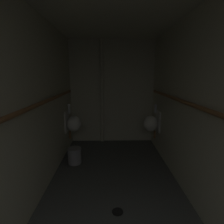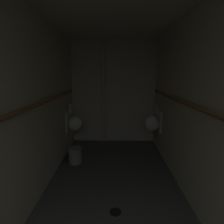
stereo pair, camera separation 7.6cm
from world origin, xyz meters
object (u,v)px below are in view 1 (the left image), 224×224
(urinal_left_mid, at_px, (73,123))
(urinal_right_mid, at_px, (152,123))
(standpipe_back_wall, at_px, (102,93))
(waste_bin, at_px, (75,156))
(floor_drain, at_px, (118,212))

(urinal_left_mid, height_order, urinal_right_mid, same)
(urinal_left_mid, height_order, standpipe_back_wall, standpipe_back_wall)
(urinal_right_mid, bearing_deg, waste_bin, -160.15)
(urinal_left_mid, bearing_deg, waste_bin, -77.74)
(urinal_left_mid, height_order, floor_drain, urinal_left_mid)
(urinal_left_mid, distance_m, urinal_right_mid, 1.69)
(standpipe_back_wall, bearing_deg, waste_bin, -114.17)
(urinal_right_mid, height_order, waste_bin, urinal_right_mid)
(urinal_right_mid, relative_size, standpipe_back_wall, 0.32)
(floor_drain, height_order, waste_bin, waste_bin)
(floor_drain, distance_m, waste_bin, 1.46)
(standpipe_back_wall, distance_m, floor_drain, 2.62)
(standpipe_back_wall, bearing_deg, floor_drain, -83.38)
(standpipe_back_wall, relative_size, floor_drain, 17.04)
(standpipe_back_wall, relative_size, waste_bin, 8.09)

